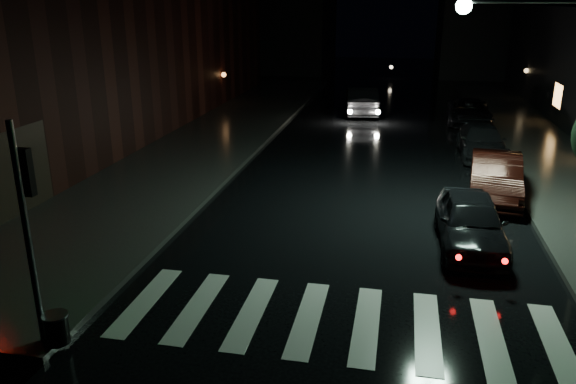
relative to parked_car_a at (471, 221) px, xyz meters
The scene contains 13 objects.
ground 7.81m from the parked_car_a, 140.55° to the right, with size 120.00×120.00×0.00m, color black.
sidewalk_left 14.27m from the parked_car_a, 140.55° to the left, with size 6.00×44.00×0.15m, color #282826.
sidewalk_right 9.92m from the parked_car_a, 66.21° to the left, with size 4.00×44.00×0.15m, color #282826.
building_left 21.31m from the parked_car_a, 148.45° to the left, with size 10.00×36.00×7.00m, color black.
building_far_left 43.26m from the parked_car_a, 111.78° to the left, with size 14.00×10.00×8.00m, color black.
building_far_right 40.94m from the parked_car_a, 78.72° to the left, with size 14.00×10.00×7.00m, color black.
crosswalk 5.41m from the parked_car_a, 124.09° to the right, with size 9.00×3.00×0.01m, color beige.
signal_pole_corner 10.40m from the parked_car_a, 141.85° to the right, with size 0.68×0.61×4.20m.
parked_car_a is the anchor object (origin of this frame).
parked_car_b 4.38m from the parked_car_a, 74.12° to the left, with size 1.56×4.47×1.47m, color black.
parked_car_c 9.88m from the parked_car_a, 81.66° to the left, with size 1.81×4.45×1.29m, color black.
parked_car_d 16.76m from the parked_car_a, 84.55° to the left, with size 2.18×4.72×1.31m, color black.
oncoming_car 18.86m from the parked_car_a, 103.07° to the left, with size 1.71×4.91×1.62m, color black.
Camera 1 is at (4.00, -9.51, 6.17)m, focal length 35.00 mm.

